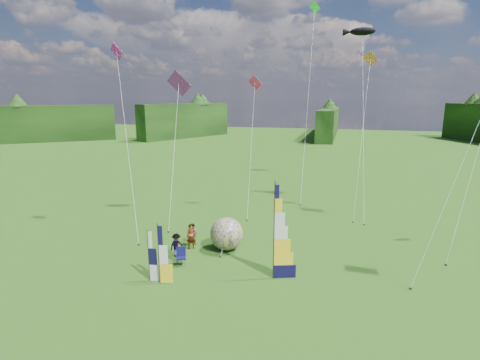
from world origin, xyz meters
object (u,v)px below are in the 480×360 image
(side_banner_far, at_px, (149,256))
(spectator_a, at_px, (191,237))
(bol_inflatable, at_px, (227,234))
(spectator_b, at_px, (193,234))
(spectator_c, at_px, (176,245))
(kite_whale, at_px, (364,109))
(side_banner_left, at_px, (159,255))
(spectator_d, at_px, (225,231))
(feather_banner_main, at_px, (274,233))
(camp_chair, at_px, (181,257))

(side_banner_far, distance_m, spectator_a, 4.99)
(bol_inflatable, height_order, spectator_b, bol_inflatable)
(bol_inflatable, distance_m, spectator_c, 3.44)
(kite_whale, bearing_deg, side_banner_far, -97.86)
(bol_inflatable, xyz_separation_m, spectator_c, (-2.77, -2.01, -0.33))
(side_banner_left, xyz_separation_m, kite_whale, (10.95, 19.38, 7.45))
(side_banner_left, relative_size, kite_whale, 0.18)
(spectator_a, xyz_separation_m, kite_whale, (11.18, 14.38, 8.27))
(side_banner_left, height_order, spectator_d, side_banner_left)
(side_banner_far, bearing_deg, bol_inflatable, 53.24)
(side_banner_left, height_order, spectator_a, side_banner_left)
(feather_banner_main, xyz_separation_m, camp_chair, (-5.80, 0.15, -2.21))
(side_banner_far, distance_m, bol_inflatable, 6.15)
(feather_banner_main, distance_m, spectator_b, 7.54)
(kite_whale, bearing_deg, spectator_b, -106.60)
(bol_inflatable, height_order, kite_whale, kite_whale)
(feather_banner_main, relative_size, side_banner_far, 1.87)
(feather_banner_main, relative_size, spectator_a, 3.16)
(spectator_c, bearing_deg, feather_banner_main, -78.17)
(feather_banner_main, relative_size, spectator_c, 3.51)
(side_banner_left, relative_size, bol_inflatable, 1.51)
(camp_chair, relative_size, kite_whale, 0.06)
(bol_inflatable, bearing_deg, feather_banner_main, -40.17)
(bol_inflatable, xyz_separation_m, spectator_a, (-2.37, -0.52, -0.25))
(side_banner_left, xyz_separation_m, spectator_d, (1.60, 6.84, -0.89))
(side_banner_left, bearing_deg, spectator_a, 78.63)
(spectator_d, bearing_deg, spectator_a, 59.75)
(bol_inflatable, height_order, spectator_a, bol_inflatable)
(camp_chair, height_order, kite_whale, kite_whale)
(side_banner_left, bearing_deg, spectator_c, 86.17)
(spectator_b, xyz_separation_m, spectator_d, (2.00, 1.09, 0.04))
(spectator_d, bearing_deg, bol_inflatable, 127.16)
(side_banner_far, height_order, spectator_c, side_banner_far)
(side_banner_far, bearing_deg, spectator_d, 61.98)
(kite_whale, bearing_deg, feather_banner_main, -83.01)
(side_banner_far, relative_size, spectator_a, 1.69)
(feather_banner_main, xyz_separation_m, side_banner_far, (-6.66, -2.21, -1.29))
(spectator_a, bearing_deg, camp_chair, -113.44)
(spectator_b, relative_size, kite_whale, 0.08)
(spectator_b, distance_m, camp_chair, 3.38)
(bol_inflatable, relative_size, spectator_d, 1.40)
(side_banner_left, xyz_separation_m, spectator_a, (-0.23, 5.00, -0.82))
(bol_inflatable, xyz_separation_m, camp_chair, (-1.96, -3.10, -0.57))
(spectator_d, distance_m, kite_whale, 17.73)
(spectator_b, xyz_separation_m, kite_whale, (11.36, 13.63, 8.38))
(feather_banner_main, distance_m, spectator_c, 7.01)
(bol_inflatable, height_order, spectator_c, bol_inflatable)
(spectator_c, relative_size, kite_whale, 0.09)
(side_banner_far, bearing_deg, camp_chair, 60.52)
(side_banner_far, xyz_separation_m, bol_inflatable, (2.81, 5.45, -0.36))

